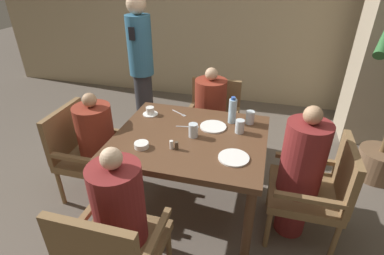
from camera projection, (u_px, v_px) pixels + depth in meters
The scene contains 24 objects.
ground_plane at pixel (191, 208), 2.76m from camera, with size 16.00×16.00×0.00m, color #60564C.
wall_back at pixel (239, 7), 4.22m from camera, with size 8.00×0.06×2.80m.
dining_table at pixel (190, 147), 2.42m from camera, with size 1.19×1.01×0.78m.
chair_left_side at pixel (85, 149), 2.75m from camera, with size 0.55×0.54×0.87m.
diner_in_left_chair at pixel (98, 146), 2.69m from camera, with size 0.32×0.32×1.05m.
chair_far_side at pixel (212, 118), 3.29m from camera, with size 0.54×0.55×0.87m.
diner_in_far_chair at pixel (210, 117), 3.13m from camera, with size 0.32×0.32×1.09m.
chair_right_side at pixel (317, 188), 2.30m from camera, with size 0.55×0.54×0.87m.
diner_in_right_chair at pixel (300, 173), 2.27m from camera, with size 0.32×0.32×1.15m.
chair_near_corner at pixel (113, 249), 1.81m from camera, with size 0.54×0.55×0.87m.
diner_in_near_chair at pixel (121, 221), 1.88m from camera, with size 0.32×0.32×1.11m.
standing_host at pixel (141, 65), 3.55m from camera, with size 0.29×0.32×1.69m.
plate_main_left at pixel (234, 158), 2.11m from camera, with size 0.22×0.22×0.01m.
plate_main_right at pixel (213, 127), 2.49m from camera, with size 0.22×0.22×0.01m.
teacup_with_saucer at pixel (150, 112), 2.69m from camera, with size 0.14×0.14×0.07m.
bowl_small at pixel (141, 145), 2.22m from camera, with size 0.11×0.11×0.04m.
water_bottle at pixel (232, 111), 2.52m from camera, with size 0.07×0.07×0.23m.
glass_tall_near at pixel (240, 126), 2.40m from camera, with size 0.07×0.07×0.11m.
glass_tall_mid at pixel (193, 131), 2.34m from camera, with size 0.07×0.07×0.11m.
glass_tall_far at pixel (250, 117), 2.53m from camera, with size 0.07×0.07×0.11m.
salt_shaker at pixel (171, 145), 2.20m from camera, with size 0.03×0.03×0.07m.
pepper_shaker at pixel (177, 146), 2.19m from camera, with size 0.03×0.03×0.06m.
fork_beside_plate at pixel (180, 114), 2.71m from camera, with size 0.16×0.10×0.00m.
knife_beside_plate at pixel (188, 127), 2.50m from camera, with size 0.18×0.05×0.00m.
Camera 1 is at (0.54, -1.96, 2.01)m, focal length 28.00 mm.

